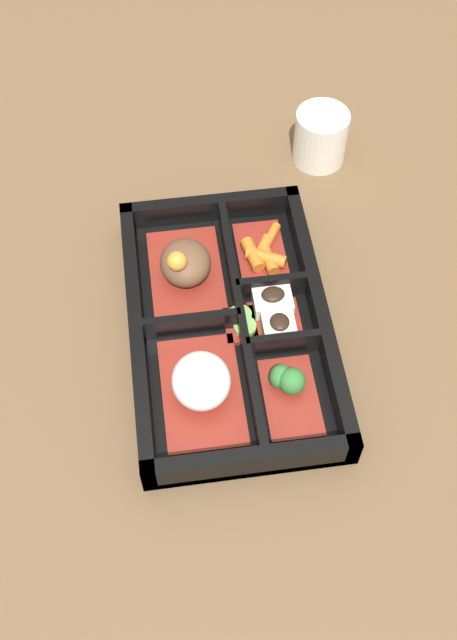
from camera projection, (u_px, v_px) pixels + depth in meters
The scene contains 10 objects.
ground_plane at pixel (228, 333), 0.79m from camera, with size 3.00×3.00×0.00m, color brown.
bento_base at pixel (228, 330), 0.78m from camera, with size 0.32×0.20×0.01m.
bento_rim at pixel (232, 322), 0.77m from camera, with size 0.32×0.20×0.04m.
bowl_rice at pixel (201, 384), 0.72m from camera, with size 0.13×0.08×0.05m.
bowl_stew at pixel (185, 266), 0.80m from camera, with size 0.13×0.08×0.06m.
bowl_greens at pixel (288, 386), 0.73m from camera, with size 0.09×0.05×0.03m.
bowl_tofu at pixel (276, 316), 0.77m from camera, with size 0.07×0.05×0.03m.
bowl_carrots at pixel (262, 253), 0.83m from camera, with size 0.09×0.05×0.02m.
bowl_pickles at pixel (241, 322), 0.78m from camera, with size 0.04×0.03×0.01m.
tea_cup at pixel (321, 136), 0.90m from camera, with size 0.06×0.06×0.07m.
Camera 1 is at (-0.42, 0.06, 0.67)m, focal length 42.00 mm.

